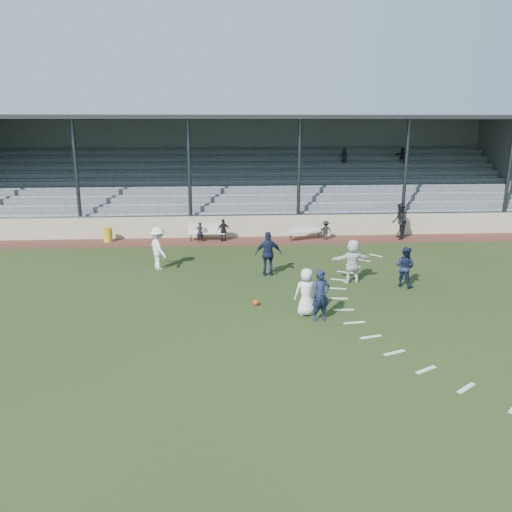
{
  "coord_description": "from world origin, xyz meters",
  "views": [
    {
      "loc": [
        -1.25,
        -15.79,
        6.22
      ],
      "look_at": [
        0.0,
        2.5,
        1.3
      ],
      "focal_mm": 35.0,
      "sensor_mm": 36.0,
      "label": 1
    }
  ],
  "objects_px": {
    "official": "(400,221)",
    "bench_right": "(305,229)",
    "trash_bin": "(108,235)",
    "player_white_lead": "(306,292)",
    "bench_left": "(207,230)",
    "football": "(256,303)",
    "player_navy_lead": "(321,296)"
  },
  "relations": [
    {
      "from": "football",
      "to": "player_navy_lead",
      "type": "bearing_deg",
      "value": -37.33
    },
    {
      "from": "bench_right",
      "to": "player_navy_lead",
      "type": "height_order",
      "value": "player_navy_lead"
    },
    {
      "from": "player_navy_lead",
      "to": "official",
      "type": "bearing_deg",
      "value": 44.75
    },
    {
      "from": "bench_left",
      "to": "trash_bin",
      "type": "height_order",
      "value": "bench_left"
    },
    {
      "from": "player_white_lead",
      "to": "player_navy_lead",
      "type": "distance_m",
      "value": 0.65
    },
    {
      "from": "bench_right",
      "to": "football",
      "type": "height_order",
      "value": "bench_right"
    },
    {
      "from": "player_white_lead",
      "to": "bench_right",
      "type": "bearing_deg",
      "value": -104.86
    },
    {
      "from": "bench_left",
      "to": "official",
      "type": "relative_size",
      "value": 1.02
    },
    {
      "from": "bench_right",
      "to": "player_white_lead",
      "type": "height_order",
      "value": "player_white_lead"
    },
    {
      "from": "trash_bin",
      "to": "official",
      "type": "relative_size",
      "value": 0.38
    },
    {
      "from": "player_navy_lead",
      "to": "trash_bin",
      "type": "bearing_deg",
      "value": 113.52
    },
    {
      "from": "trash_bin",
      "to": "official",
      "type": "height_order",
      "value": "official"
    },
    {
      "from": "trash_bin",
      "to": "player_white_lead",
      "type": "xyz_separation_m",
      "value": [
        8.87,
        -11.09,
        0.4
      ]
    },
    {
      "from": "bench_left",
      "to": "official",
      "type": "distance_m",
      "value": 10.55
    },
    {
      "from": "player_white_lead",
      "to": "official",
      "type": "height_order",
      "value": "official"
    },
    {
      "from": "bench_right",
      "to": "trash_bin",
      "type": "bearing_deg",
      "value": 160.41
    },
    {
      "from": "bench_left",
      "to": "player_white_lead",
      "type": "bearing_deg",
      "value": -69.75
    },
    {
      "from": "official",
      "to": "bench_right",
      "type": "bearing_deg",
      "value": -79.06
    },
    {
      "from": "bench_left",
      "to": "football",
      "type": "relative_size",
      "value": 9.73
    },
    {
      "from": "trash_bin",
      "to": "football",
      "type": "xyz_separation_m",
      "value": [
        7.26,
        -10.09,
        -0.3
      ]
    },
    {
      "from": "player_white_lead",
      "to": "trash_bin",
      "type": "bearing_deg",
      "value": -57.14
    },
    {
      "from": "player_white_lead",
      "to": "official",
      "type": "distance_m",
      "value": 12.78
    },
    {
      "from": "trash_bin",
      "to": "player_navy_lead",
      "type": "xyz_separation_m",
      "value": [
        9.25,
        -11.61,
        0.45
      ]
    },
    {
      "from": "bench_right",
      "to": "football",
      "type": "xyz_separation_m",
      "value": [
        -3.35,
        -9.92,
        -0.48
      ]
    },
    {
      "from": "bench_left",
      "to": "football",
      "type": "bearing_deg",
      "value": -76.6
    },
    {
      "from": "trash_bin",
      "to": "player_navy_lead",
      "type": "height_order",
      "value": "player_navy_lead"
    },
    {
      "from": "trash_bin",
      "to": "football",
      "type": "relative_size",
      "value": 3.66
    },
    {
      "from": "bench_left",
      "to": "bench_right",
      "type": "height_order",
      "value": "same"
    },
    {
      "from": "player_white_lead",
      "to": "player_navy_lead",
      "type": "bearing_deg",
      "value": 120.22
    },
    {
      "from": "bench_left",
      "to": "player_white_lead",
      "type": "height_order",
      "value": "player_white_lead"
    },
    {
      "from": "bench_left",
      "to": "player_white_lead",
      "type": "xyz_separation_m",
      "value": [
        3.59,
        -11.05,
        0.22
      ]
    },
    {
      "from": "bench_right",
      "to": "player_white_lead",
      "type": "relative_size",
      "value": 1.26
    }
  ]
}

